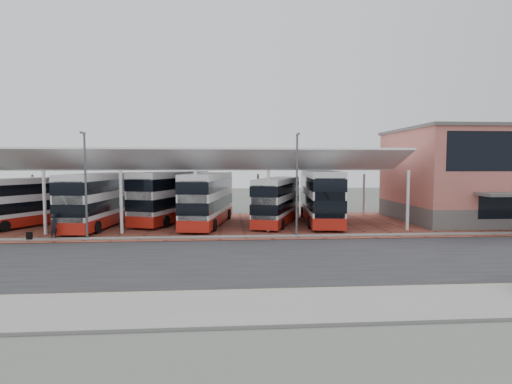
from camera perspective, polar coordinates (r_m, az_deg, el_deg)
ground at (r=25.29m, az=3.79°, el=-9.04°), size 140.00×140.00×0.00m
road at (r=24.33m, az=4.12°, el=-9.55°), size 120.00×14.00×0.02m
forecourt at (r=38.22m, az=4.05°, el=-4.55°), size 72.00×16.00×0.06m
sidewalk at (r=16.76m, az=8.24°, el=-15.69°), size 120.00×4.00×0.14m
north_kerb at (r=31.30m, az=2.20°, el=-6.37°), size 120.00×0.80×0.14m
yellow_line_near at (r=18.63m, az=6.87°, el=-13.78°), size 120.00×0.12×0.01m
yellow_line_far at (r=18.91m, az=6.69°, el=-13.51°), size 120.00×0.12×0.01m
canopy at (r=38.42m, az=-8.04°, el=4.10°), size 37.00×11.63×7.07m
terminal at (r=46.58m, az=30.42°, el=2.16°), size 18.40×14.40×9.25m
lamp_west at (r=32.46m, az=-23.18°, el=1.30°), size 0.16×0.90×8.07m
lamp_east at (r=31.18m, az=5.86°, el=1.51°), size 0.16×0.90×8.07m
bus_0 at (r=42.06m, az=-29.43°, el=-1.24°), size 7.26×10.53×4.39m
bus_1 at (r=38.77m, az=-21.38°, el=-1.09°), size 3.97×11.91×4.82m
bus_2 at (r=40.32m, az=-11.90°, el=-0.65°), size 6.68×12.12×4.91m
bus_3 at (r=37.49m, az=-6.86°, el=-1.02°), size 4.63×11.92×4.80m
bus_4 at (r=37.88m, az=3.05°, el=-1.30°), size 5.81×10.68×4.32m
bus_5 at (r=38.93m, az=9.18°, el=-0.71°), size 4.04×12.36×5.00m
pedestrian at (r=33.73m, az=-26.90°, el=-4.45°), size 0.65×0.80×1.89m
suitcase at (r=34.15m, az=-29.65°, el=-5.51°), size 0.36×0.26×0.62m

